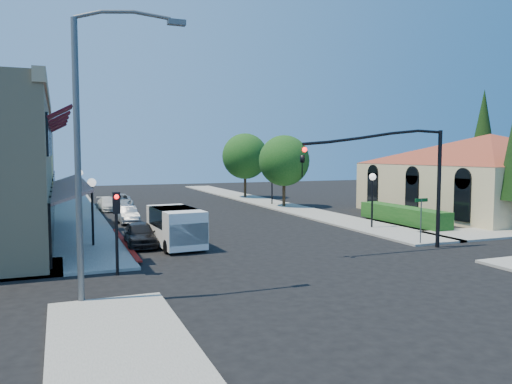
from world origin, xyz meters
name	(u,v)px	position (x,y,z in m)	size (l,w,h in m)	color
ground	(314,266)	(0.00, 0.00, 0.00)	(120.00, 120.00, 0.00)	black
sidewalk_left	(76,209)	(-8.75, 27.00, 0.06)	(3.50, 50.00, 0.12)	gray
sidewalk_right	(262,202)	(8.75, 27.00, 0.06)	(3.50, 50.00, 0.12)	gray
curb_red_strip	(125,245)	(-6.90, 8.00, 0.00)	(0.25, 10.00, 0.06)	maroon
pink_stucco_building	(0,167)	(-15.50, 38.00, 3.50)	(10.00, 12.00, 7.00)	beige
mission_building	(489,167)	(21.99, 11.50, 3.75)	(30.12, 30.12, 6.40)	#CFB788
hedge	(403,224)	(11.70, 9.00, 0.00)	(1.40, 8.00, 1.10)	#154A15
conifer_far	(483,138)	(28.00, 18.00, 6.36)	(3.20, 3.20, 11.00)	#312113
street_tree_a	(284,161)	(8.80, 22.00, 4.19)	(4.56, 4.56, 6.48)	#312113
street_tree_b	(245,156)	(8.80, 32.00, 4.54)	(4.94, 4.94, 7.02)	#312113
signal_mast_arm	(405,169)	(5.86, 1.50, 4.09)	(8.01, 0.39, 6.00)	black
secondary_signal	(117,218)	(-8.00, 1.41, 2.32)	(0.28, 0.42, 3.32)	black
cobra_streetlight	(89,139)	(-9.15, -2.00, 5.27)	(3.60, 0.25, 9.31)	#595B5E
street_name_sign	(421,213)	(7.50, 2.20, 1.70)	(0.80, 0.06, 2.50)	#595B5E
lamppost_left_near	(92,195)	(-8.50, 8.00, 2.74)	(0.44, 0.44, 3.57)	black
lamppost_left_far	(80,181)	(-8.50, 22.00, 2.74)	(0.44, 0.44, 3.57)	black
lamppost_right_near	(372,186)	(8.50, 8.00, 2.74)	(0.44, 0.44, 3.57)	black
lamppost_right_far	(272,176)	(8.50, 24.00, 2.74)	(0.44, 0.44, 3.57)	black
white_van	(176,225)	(-4.51, 6.55, 1.16)	(2.25, 4.65, 2.01)	white
parked_car_a	(140,234)	(-6.20, 7.42, 0.64)	(1.51, 3.75, 1.28)	black
parked_car_b	(127,215)	(-5.70, 16.72, 0.58)	(1.23, 3.54, 1.16)	#A3A5A8
parked_car_c	(108,204)	(-6.20, 25.00, 0.55)	(1.55, 3.82, 1.11)	silver
parked_car_d	(119,202)	(-5.17, 26.00, 0.65)	(2.16, 4.69, 1.30)	#B5B9BB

